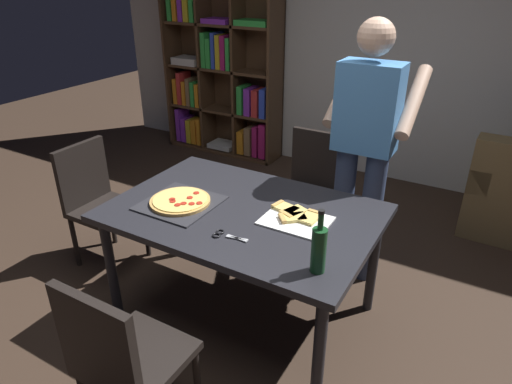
{
  "coord_description": "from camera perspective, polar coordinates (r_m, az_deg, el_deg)",
  "views": [
    {
      "loc": [
        1.19,
        -1.92,
        1.99
      ],
      "look_at": [
        0.0,
        0.15,
        0.8
      ],
      "focal_mm": 31.53,
      "sensor_mm": 36.0,
      "label": 1
    }
  ],
  "objects": [
    {
      "name": "chair_far_side",
      "position": [
        3.48,
        6.98,
        1.15
      ],
      "size": [
        0.42,
        0.42,
        0.9
      ],
      "color": "black",
      "rests_on": "ground_plane"
    },
    {
      "name": "bookshelf",
      "position": [
        5.32,
        -4.43,
        14.67
      ],
      "size": [
        1.4,
        0.35,
        1.95
      ],
      "color": "#513823",
      "rests_on": "ground_plane"
    },
    {
      "name": "dining_table",
      "position": [
        2.61,
        -1.65,
        -3.69
      ],
      "size": [
        1.51,
        1.02,
        0.75
      ],
      "color": "#232328",
      "rests_on": "ground_plane"
    },
    {
      "name": "person_serving_pizza",
      "position": [
        2.97,
        13.65,
        6.21
      ],
      "size": [
        0.55,
        0.54,
        1.75
      ],
      "color": "#38476B",
      "rests_on": "ground_plane"
    },
    {
      "name": "back_wall",
      "position": [
        4.71,
        15.88,
        18.36
      ],
      "size": [
        6.4,
        0.1,
        2.8
      ],
      "primitive_type": "cube",
      "color": "silver",
      "rests_on": "ground_plane"
    },
    {
      "name": "wine_bottle",
      "position": [
        2.04,
        7.96,
        -7.14
      ],
      "size": [
        0.07,
        0.07,
        0.32
      ],
      "color": "#194723",
      "rests_on": "dining_table"
    },
    {
      "name": "kitchen_scissors",
      "position": [
        2.34,
        -3.97,
        -5.48
      ],
      "size": [
        0.2,
        0.09,
        0.01
      ],
      "color": "silver",
      "rests_on": "dining_table"
    },
    {
      "name": "chair_left_end",
      "position": [
        3.44,
        -19.58,
        -0.64
      ],
      "size": [
        0.42,
        0.42,
        0.9
      ],
      "color": "black",
      "rests_on": "ground_plane"
    },
    {
      "name": "pizza_slices_on_towel",
      "position": [
        2.49,
        5.0,
        -3.17
      ],
      "size": [
        0.36,
        0.28,
        0.03
      ],
      "color": "white",
      "rests_on": "dining_table"
    },
    {
      "name": "pepperoni_pizza_on_tray",
      "position": [
        2.67,
        -9.59,
        -1.21
      ],
      "size": [
        0.41,
        0.41,
        0.04
      ],
      "color": "#2D2D33",
      "rests_on": "dining_table"
    },
    {
      "name": "ground_plane",
      "position": [
        3.01,
        -1.47,
        -14.89
      ],
      "size": [
        12.0,
        12.0,
        0.0
      ],
      "primitive_type": "plane",
      "color": "#38281E"
    },
    {
      "name": "chair_near_camera",
      "position": [
        2.11,
        -16.72,
        -19.39
      ],
      "size": [
        0.42,
        0.42,
        0.9
      ],
      "color": "black",
      "rests_on": "ground_plane"
    }
  ]
}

